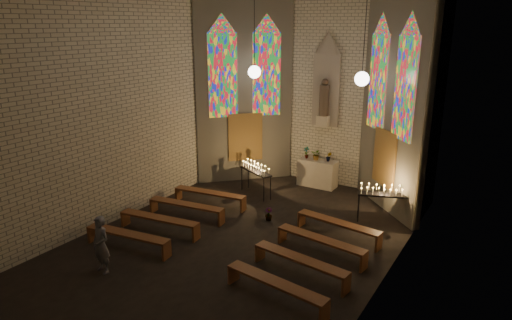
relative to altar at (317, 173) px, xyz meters
The scene contains 18 objects.
floor 5.47m from the altar, 90.00° to the right, with size 12.00×12.00×0.00m, color black.
room 3.83m from the altar, 90.00° to the right, with size 8.22×12.43×7.00m.
altar is the anchor object (origin of this frame).
flower_vase_left 0.86m from the altar, behind, with size 0.23×0.16×0.44m, color #4C723F.
flower_vase_center 0.71m from the altar, behind, with size 0.37×0.32×0.41m, color #4C723F.
flower_vase_right 0.78m from the altar, 10.94° to the left, with size 0.19×0.16×0.35m, color #4C723F.
aisle_flower_pot 3.63m from the altar, 89.89° to the right, with size 0.23×0.23×0.40m, color #4C723F.
votive_stand_left 2.48m from the altar, 127.30° to the right, with size 1.50×0.95×1.10m.
votive_stand_right 3.58m from the altar, 32.38° to the right, with size 1.56×0.89×1.13m.
pew_left_0 4.24m from the altar, 122.06° to the right, with size 2.54×0.68×0.48m.
pew_right_0 4.24m from the altar, 57.94° to the right, with size 2.54×0.68×0.48m.
pew_left_1 5.30m from the altar, 115.15° to the right, with size 2.54×0.68×0.48m.
pew_right_1 5.30m from the altar, 64.85° to the right, with size 2.54×0.68×0.48m.
pew_left_2 6.40m from the altar, 110.58° to the right, with size 2.54×0.68×0.48m.
pew_right_2 6.40m from the altar, 69.42° to the right, with size 2.54×0.68×0.48m.
pew_left_3 7.54m from the altar, 107.37° to the right, with size 2.54×0.68×0.48m.
pew_right_3 7.54m from the altar, 72.63° to the right, with size 2.54×0.68×0.48m.
visitor 8.55m from the altar, 102.94° to the right, with size 0.53×0.35×1.44m, color #555560.
Camera 1 is at (6.40, -9.34, 5.82)m, focal length 32.00 mm.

